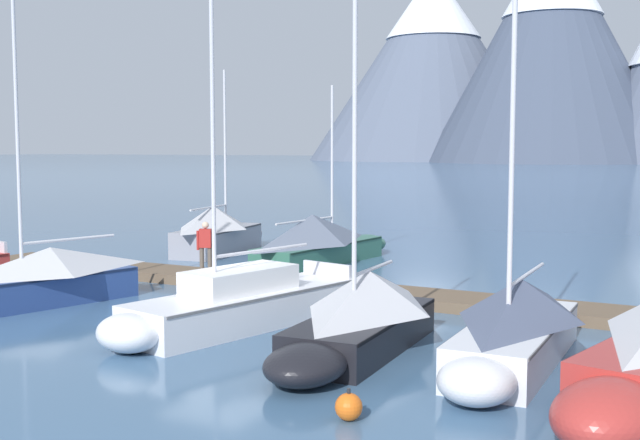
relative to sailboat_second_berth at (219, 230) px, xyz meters
The scene contains 12 objects.
ground_plane 12.59m from the sailboat_second_berth, 57.04° to the right, with size 700.00×700.00×0.00m, color #426689.
mountain_west_summit 240.77m from the sailboat_second_berth, 105.95° to the left, with size 81.08×81.08×62.36m.
mountain_central_massif 213.31m from the sailboat_second_berth, 96.56° to the left, with size 70.22×70.22×66.21m.
dock 9.49m from the sailboat_second_berth, 43.74° to the right, with size 24.66×3.23×0.30m.
sailboat_second_berth is the anchor object (origin of this frame).
sailboat_mid_dock_port 12.02m from the sailboat_second_berth, 82.55° to the right, with size 3.38×7.02×9.00m.
sailboat_mid_dock_starboard 5.18m from the sailboat_second_berth, 10.14° to the right, with size 2.77×7.68×6.68m.
sailboat_far_berth 14.19m from the sailboat_second_berth, 55.70° to the right, with size 3.48×7.41×8.26m.
sailboat_outer_slip 17.01m from the sailboat_second_berth, 47.05° to the right, with size 2.09×6.29×7.34m.
sailboat_end_of_dock 19.04m from the sailboat_second_berth, 39.06° to the right, with size 1.84×6.42×9.11m.
person_on_dock 7.58m from the sailboat_second_berth, 60.26° to the right, with size 0.56×0.34×1.69m.
mooring_buoy_channel_marker 21.08m from the sailboat_second_berth, 51.42° to the right, with size 0.45×0.45×0.53m.
Camera 1 is at (11.38, -17.43, 4.37)m, focal length 45.27 mm.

